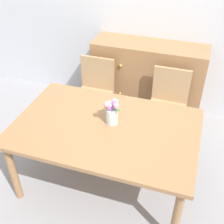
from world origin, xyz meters
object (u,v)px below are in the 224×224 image
(chair_right, at_px, (168,102))
(dresser, at_px, (147,80))
(dining_table, at_px, (106,133))
(chair_left, at_px, (95,89))
(flower_vase, at_px, (112,110))

(chair_right, bearing_deg, dresser, -52.64)
(dining_table, relative_size, chair_left, 1.86)
(chair_right, height_order, dresser, dresser)
(dining_table, relative_size, flower_vase, 6.57)
(chair_left, distance_m, dresser, 0.72)
(chair_left, relative_size, chair_right, 1.00)
(flower_vase, bearing_deg, dining_table, -115.88)
(chair_left, xyz_separation_m, dresser, (0.56, 0.45, -0.02))
(chair_right, xyz_separation_m, flower_vase, (-0.41, -0.81, 0.35))
(dining_table, relative_size, chair_right, 1.86)
(dresser, bearing_deg, flower_vase, -93.37)
(dresser, bearing_deg, chair_right, -52.64)
(flower_vase, bearing_deg, dresser, 86.63)
(dining_table, bearing_deg, chair_left, 116.96)
(dresser, height_order, flower_vase, dresser)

